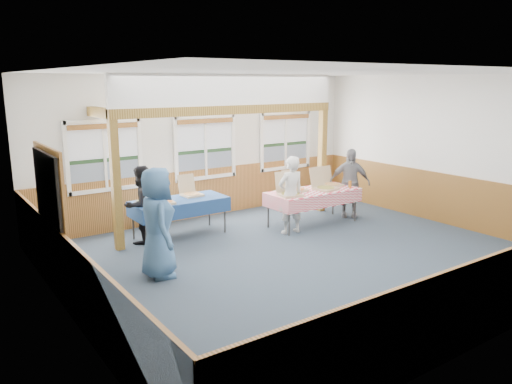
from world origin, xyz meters
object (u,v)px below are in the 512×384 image
Objects in this scene: woman_white at (291,195)px; woman_black at (141,205)px; table_left at (179,202)px; person_grey at (349,183)px; man_blue at (158,223)px; table_right at (313,193)px.

woman_white is 2.97m from woman_black.
person_grey reaches higher than table_left.
woman_white is 3.24m from man_blue.
table_left is 1.24× the size of woman_white.
table_right is 4.07m from man_blue.
man_blue is (-0.44, -1.77, 0.13)m from woman_black.
table_right is at bearing -11.86° from table_left.
person_grey reaches higher than table_right.
woman_white is 1.01× the size of person_grey.
man_blue is at bearing -119.07° from table_left.
woman_white is (-0.80, -0.22, 0.09)m from table_right.
woman_white reaches higher than woman_black.
table_left is 1.25× the size of person_grey.
person_grey is at bearing 151.84° from woman_black.
table_left is at bearing 160.89° from woman_black.
person_grey is (1.11, 0.02, 0.08)m from table_right.
table_left is 1.32× the size of woman_black.
woman_black reaches higher than table_left.
table_right is 3.66m from woman_black.
woman_black is 1.83m from man_blue.
person_grey is (3.86, -0.88, 0.09)m from table_left.
woman_white is at bearing -164.66° from table_right.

